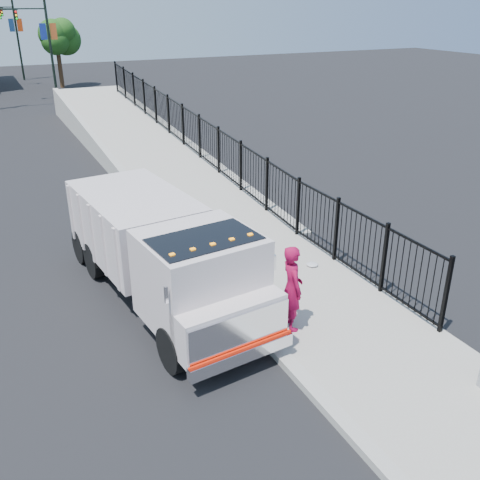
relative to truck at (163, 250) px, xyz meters
name	(u,v)px	position (x,y,z in m)	size (l,w,h in m)	color
ground	(255,330)	(1.40, -2.08, -1.41)	(120.00, 120.00, 0.00)	black
sidewalk	(381,353)	(3.32, -4.08, -1.35)	(3.55, 12.00, 0.12)	#9E998E
curb	(302,378)	(1.40, -4.08, -1.33)	(0.30, 12.00, 0.16)	#ADAAA3
ramp	(143,153)	(3.52, 13.92, -1.41)	(3.95, 24.00, 1.70)	#9E998E
iron_fence	(200,151)	(4.95, 9.92, -0.51)	(0.10, 28.00, 1.80)	black
truck	(163,250)	(0.00, 0.00, 0.00)	(3.14, 7.54, 2.51)	black
worker	(292,288)	(2.09, -2.46, -0.30)	(0.72, 0.47, 1.97)	maroon
debris	(312,264)	(4.18, -0.14, -1.25)	(0.32, 0.32, 0.08)	silver
light_pole_1	(45,38)	(1.93, 31.77, 2.95)	(3.78, 0.22, 8.00)	black
light_pole_3	(13,30)	(0.86, 44.60, 2.95)	(3.78, 0.22, 8.00)	black
tree_1	(56,39)	(3.61, 38.06, 2.51)	(2.35, 2.35, 5.17)	#382314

